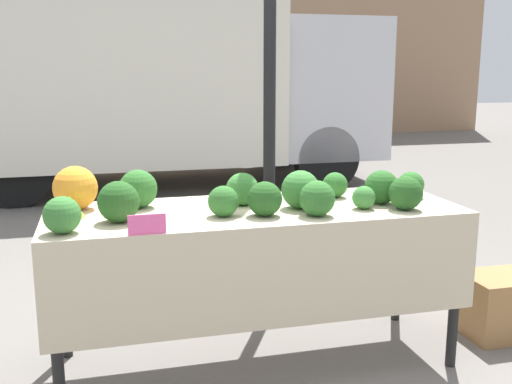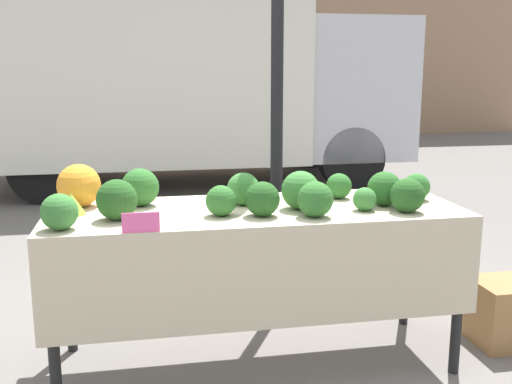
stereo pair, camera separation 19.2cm
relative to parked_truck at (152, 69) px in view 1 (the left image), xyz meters
The scene contains 23 objects.
ground_plane 5.16m from the parked_truck, 89.42° to the right, with size 40.00×40.00×0.00m, color slate.
building_facade 5.36m from the parked_truck, 89.45° to the left, with size 16.00×0.60×5.33m.
tent_pole 4.39m from the parked_truck, 86.38° to the right, with size 0.07×0.07×2.53m.
parked_truck is the anchor object (origin of this frame).
market_table 5.07m from the parked_truck, 89.43° to the right, with size 1.97×0.70×0.80m.
orange_cauliflower 4.85m from the parked_truck, 99.37° to the right, with size 0.21×0.21×0.21m.
romanesco_head 5.02m from the parked_truck, 99.30° to the right, with size 0.13×0.13×0.10m.
broccoli_head_0 5.24m from the parked_truck, 81.95° to the right, with size 0.16×0.16×0.16m.
broccoli_head_1 5.08m from the parked_truck, 82.29° to the right, with size 0.17×0.17×0.17m.
broccoli_head_2 5.15m from the parked_truck, 83.89° to the right, with size 0.11×0.11×0.11m.
broccoli_head_3 5.14m from the parked_truck, 89.48° to the right, with size 0.16×0.16×0.16m.
broccoli_head_4 4.87m from the parked_truck, 83.93° to the right, with size 0.13×0.13×0.13m.
broccoli_head_5 5.12m from the parked_truck, 96.72° to the right, with size 0.18×0.18×0.18m.
broccoli_head_6 4.90m from the parked_truck, 89.97° to the right, with size 0.16×0.16×0.16m.
broccoli_head_7 5.04m from the parked_truck, 87.07° to the right, with size 0.18×0.18×0.18m.
broccoli_head_8 4.85m from the parked_truck, 95.90° to the right, with size 0.19×0.19×0.19m.
broccoli_head_9 5.20m from the parked_truck, 86.89° to the right, with size 0.16×0.16×0.16m.
broccoli_head_10 4.82m from the parked_truck, 85.89° to the right, with size 0.12×0.12×0.12m.
broccoli_head_11 5.03m from the parked_truck, 79.74° to the right, with size 0.14×0.14×0.14m.
broccoli_head_12 5.10m from the parked_truck, 91.51° to the right, with size 0.14×0.14×0.14m.
broccoli_head_13 5.28m from the parked_truck, 99.03° to the right, with size 0.15×0.15×0.15m.
price_sign 5.34m from the parked_truck, 95.33° to the right, with size 0.15×0.01×0.08m.
produce_crate 5.36m from the parked_truck, 73.29° to the right, with size 0.52×0.32×0.34m.
Camera 1 is at (-0.70, -2.71, 1.45)m, focal length 42.00 mm.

